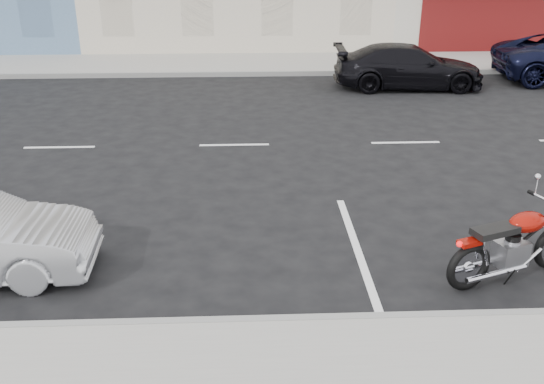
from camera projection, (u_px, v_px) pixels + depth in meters
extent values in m
plane|color=black|center=(320.00, 144.00, 14.07)|extent=(120.00, 120.00, 0.00)
cube|color=gray|center=(155.00, 64.00, 21.81)|extent=(80.00, 3.40, 0.15)
cube|color=gray|center=(148.00, 75.00, 20.25)|extent=(80.00, 0.12, 0.16)
torus|color=black|center=(514.00, 257.00, 8.58)|extent=(0.71, 0.36, 0.71)
cube|color=#860C04|center=(516.00, 233.00, 8.41)|extent=(0.36, 0.27, 0.06)
cube|color=black|center=(540.00, 222.00, 8.52)|extent=(0.71, 0.49, 0.10)
cylinder|color=silver|center=(540.00, 263.00, 8.63)|extent=(0.97, 0.43, 0.08)
cylinder|color=silver|center=(525.00, 254.00, 8.88)|extent=(0.97, 0.43, 0.08)
imported|color=black|center=(408.00, 66.00, 18.73)|extent=(4.66, 2.05, 1.33)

